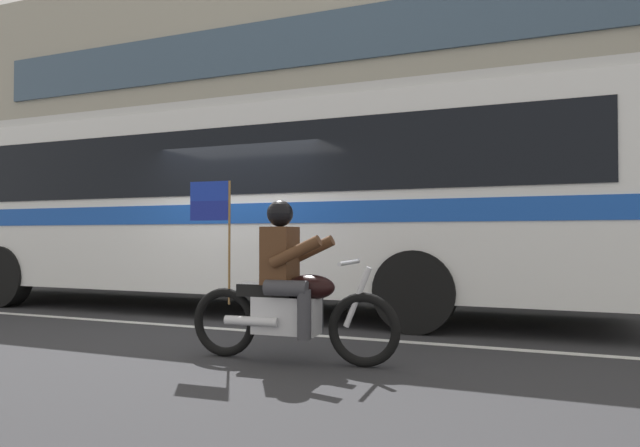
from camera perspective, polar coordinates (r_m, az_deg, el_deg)
name	(u,v)px	position (r m, az deg, el deg)	size (l,w,h in m)	color
ground_plane	(239,322)	(8.21, -8.14, -9.77)	(60.00, 60.00, 0.00)	#2B2B2D
sidewalk_curb	(355,287)	(12.83, 3.48, -6.36)	(28.00, 3.80, 0.15)	gray
lane_center_stripe	(216,328)	(7.70, -10.43, -10.29)	(26.60, 0.14, 0.01)	silver
office_building_facade	(382,105)	(15.36, 6.24, 11.70)	(28.00, 0.89, 9.30)	gray
transit_bus	(231,196)	(9.60, -8.93, 2.74)	(12.24, 2.63, 3.22)	white
motorcycle_with_rider	(289,292)	(5.56, -3.15, -6.92)	(2.19, 0.64, 1.78)	black
fire_hydrant	(545,276)	(10.66, 21.64, -4.92)	(0.22, 0.30, 0.75)	#4C8C3F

